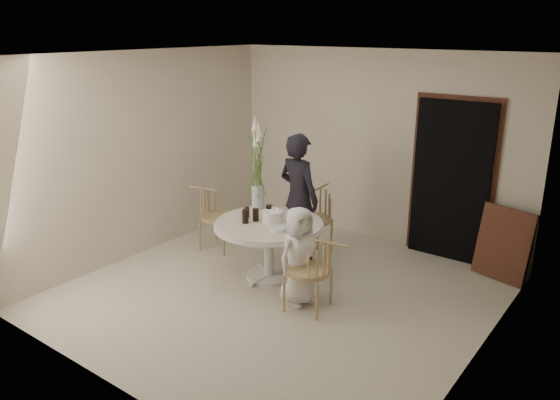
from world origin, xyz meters
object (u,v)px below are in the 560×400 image
Objects in this scene: birthday_cake at (272,216)px; flower_vase at (258,165)px; chair_far at (316,211)px; table at (269,231)px; girl at (299,198)px; chair_left at (211,209)px; boy at (299,256)px; chair_right at (318,265)px.

flower_vase reaches higher than birthday_cake.
flower_vase is (-0.42, -0.73, 0.72)m from chair_far.
girl is at bearing 94.36° from table.
chair_far is at bearing 91.13° from birthday_cake.
flower_vase is (-0.44, 0.33, 0.69)m from table.
birthday_cake is 0.73m from flower_vase.
chair_far is 1.05× the size of chair_left.
boy is at bearing -69.22° from chair_far.
girl is at bearing -81.19° from chair_left.
boy is 1.46m from flower_vase.
boy reaches higher than chair_far.
table is 1.18× the size of boy.
table is at bearing -94.65° from birthday_cake.
chair_right is 0.70× the size of flower_vase.
flower_vase is (-1.37, 0.68, 0.76)m from chair_right.
chair_right is 1.04m from birthday_cake.
chair_far is at bearing 38.89° from boy.
girl is at bearing 48.02° from boy.
flower_vase reaches higher than girl.
girl is at bearing 95.20° from birthday_cake.
girl is 0.64m from birthday_cake.
flower_vase is at bearing 72.48° from boy.
birthday_cake is (0.02, -1.01, 0.21)m from chair_far.
chair_left is at bearing 85.05° from boy.
boy is 4.26× the size of birthday_cake.
chair_right is at bearing 142.02° from girl.
table is 0.88m from flower_vase.
chair_left is 1.30m from girl.
boy reaches higher than chair_left.
boy is (0.71, -1.00, -0.29)m from girl.
table is 5.02× the size of birthday_cake.
boy is (0.67, -1.37, -0.02)m from chair_far.
chair_far is 1.70m from chair_right.
flower_vase is (-1.09, 0.64, 0.74)m from boy.
flower_vase is at bearing -97.39° from chair_left.
chair_right is 0.29m from boy.
flower_vase is at bearing -125.26° from chair_right.
chair_right is at bearing -20.18° from table.
boy is (0.65, -0.31, -0.05)m from table.
chair_far reaches higher than chair_left.
chair_left is (-1.24, -0.76, -0.03)m from chair_far.
chair_far is 1.03m from birthday_cake.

